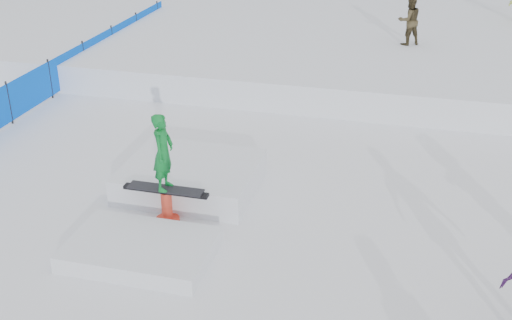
# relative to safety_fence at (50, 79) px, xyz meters

# --- Properties ---
(ground) EXTENTS (120.00, 120.00, 0.00)m
(ground) POSITION_rel_safety_fence_xyz_m (6.50, -6.60, -0.55)
(ground) COLOR white
(snow_midrise) EXTENTS (50.00, 18.00, 0.80)m
(snow_midrise) POSITION_rel_safety_fence_xyz_m (6.50, 9.40, -0.15)
(snow_midrise) COLOR white
(snow_midrise) RESTS_ON ground
(safety_fence) EXTENTS (0.05, 16.00, 1.10)m
(safety_fence) POSITION_rel_safety_fence_xyz_m (0.00, 0.00, 0.00)
(safety_fence) COLOR blue
(safety_fence) RESTS_ON ground
(walker_olive) EXTENTS (0.91, 0.85, 1.48)m
(walker_olive) POSITION_rel_safety_fence_xyz_m (9.26, 5.04, 0.99)
(walker_olive) COLOR #3D331E
(walker_olive) RESTS_ON snow_midrise
(jib_rail_feature) EXTENTS (2.60, 4.40, 2.11)m
(jib_rail_feature) POSITION_rel_safety_fence_xyz_m (5.50, -4.73, -0.25)
(jib_rail_feature) COLOR white
(jib_rail_feature) RESTS_ON ground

